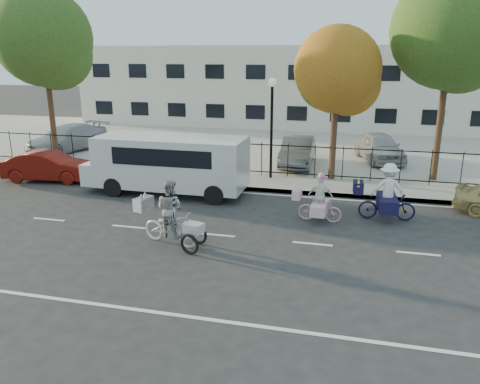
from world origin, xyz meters
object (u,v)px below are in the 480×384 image
(white_van, at_px, (169,162))
(pedestrian, at_px, (130,152))
(lot_car_c, at_px, (298,151))
(unicorn_bike, at_px, (319,204))
(zebra_trike, at_px, (171,220))
(bull_bike, at_px, (387,197))
(lot_car_a, at_px, (67,138))
(lot_car_d, at_px, (379,147))
(red_sedan, at_px, (49,166))
(lamppost, at_px, (272,111))

(white_van, height_order, pedestrian, white_van)
(pedestrian, distance_m, lot_car_c, 8.07)
(unicorn_bike, height_order, pedestrian, pedestrian)
(zebra_trike, bearing_deg, white_van, 37.83)
(bull_bike, distance_m, lot_car_a, 18.37)
(unicorn_bike, xyz_separation_m, pedestrian, (-8.98, 4.12, 0.47))
(lot_car_a, height_order, lot_car_d, lot_car_a)
(red_sedan, bearing_deg, lot_car_c, -71.46)
(red_sedan, bearing_deg, white_van, -102.44)
(lamppost, bearing_deg, lot_car_a, 165.57)
(zebra_trike, bearing_deg, lot_car_d, -11.82)
(lot_car_a, bearing_deg, lamppost, 1.82)
(zebra_trike, height_order, bull_bike, zebra_trike)
(zebra_trike, distance_m, pedestrian, 8.63)
(lot_car_a, bearing_deg, white_van, -18.70)
(unicorn_bike, bearing_deg, lot_car_c, 17.36)
(lot_car_d, bearing_deg, zebra_trike, -133.28)
(pedestrian, relative_size, lot_car_c, 0.45)
(zebra_trike, bearing_deg, lot_car_a, 59.55)
(white_van, relative_size, lot_car_a, 1.30)
(white_van, xyz_separation_m, red_sedan, (-5.94, 0.54, -0.62))
(red_sedan, distance_m, lot_car_c, 11.60)
(unicorn_bike, distance_m, red_sedan, 12.35)
(lamppost, xyz_separation_m, unicorn_bike, (2.51, -4.76, -2.48))
(lot_car_a, xyz_separation_m, lot_car_d, (17.00, 1.55, -0.00))
(unicorn_bike, height_order, red_sedan, unicorn_bike)
(pedestrian, xyz_separation_m, lot_car_c, (7.32, 3.40, -0.26))
(unicorn_bike, xyz_separation_m, white_van, (-6.16, 1.93, 0.65))
(pedestrian, bearing_deg, lot_car_d, 174.77)
(bull_bike, distance_m, red_sedan, 14.40)
(bull_bike, relative_size, lot_car_c, 0.51)
(lamppost, bearing_deg, unicorn_bike, -62.25)
(bull_bike, bearing_deg, red_sedan, 80.05)
(pedestrian, height_order, lot_car_c, pedestrian)
(lamppost, distance_m, lot_car_c, 3.67)
(lot_car_c, distance_m, lot_car_d, 4.40)
(red_sedan, bearing_deg, lot_car_d, -71.40)
(zebra_trike, height_order, lot_car_d, zebra_trike)
(red_sedan, xyz_separation_m, lot_car_d, (14.39, 6.99, 0.21))
(lot_car_c, bearing_deg, zebra_trike, -104.46)
(lot_car_a, bearing_deg, red_sedan, -48.11)
(white_van, relative_size, pedestrian, 3.42)
(red_sedan, xyz_separation_m, pedestrian, (3.12, 1.66, 0.44))
(pedestrian, height_order, lot_car_a, pedestrian)
(lot_car_c, bearing_deg, red_sedan, -155.46)
(white_van, xyz_separation_m, lot_car_a, (-8.55, 5.97, -0.40))
(lamppost, xyz_separation_m, bull_bike, (4.71, -4.03, -2.32))
(lot_car_c, bearing_deg, unicorn_bike, -78.83)
(white_van, xyz_separation_m, pedestrian, (-2.82, 2.19, -0.18))
(red_sedan, bearing_deg, lamppost, -83.81)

